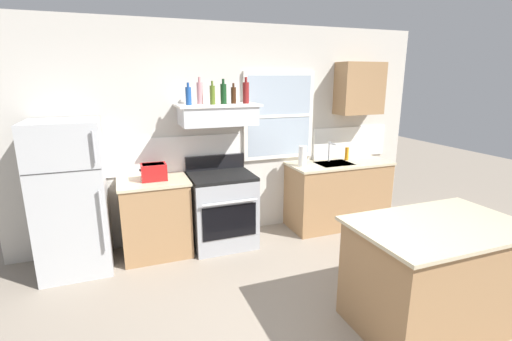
# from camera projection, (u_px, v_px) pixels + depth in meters

# --- Properties ---
(ground_plane) EXTENTS (16.00, 16.00, 0.00)m
(ground_plane) POSITION_uv_depth(u_px,v_px,m) (313.00, 331.00, 3.03)
(ground_plane) COLOR gray
(back_wall) EXTENTS (5.40, 0.11, 2.70)m
(back_wall) POSITION_uv_depth(u_px,v_px,m) (234.00, 133.00, 4.72)
(back_wall) COLOR beige
(back_wall) RESTS_ON ground_plane
(refrigerator) EXTENTS (0.70, 0.72, 1.63)m
(refrigerator) POSITION_uv_depth(u_px,v_px,m) (71.00, 198.00, 3.84)
(refrigerator) COLOR #B7BABC
(refrigerator) RESTS_ON ground_plane
(counter_left_of_stove) EXTENTS (0.79, 0.63, 0.91)m
(counter_left_of_stove) POSITION_uv_depth(u_px,v_px,m) (155.00, 217.00, 4.28)
(counter_left_of_stove) COLOR #9E754C
(counter_left_of_stove) RESTS_ON ground_plane
(toaster) EXTENTS (0.30, 0.20, 0.19)m
(toaster) POSITION_uv_depth(u_px,v_px,m) (154.00, 172.00, 4.14)
(toaster) COLOR red
(toaster) RESTS_ON counter_left_of_stove
(stove_range) EXTENTS (0.76, 0.69, 1.09)m
(stove_range) POSITION_uv_depth(u_px,v_px,m) (222.00, 209.00, 4.52)
(stove_range) COLOR #9EA0A5
(stove_range) RESTS_ON ground_plane
(range_hood_shelf) EXTENTS (0.96, 0.52, 0.24)m
(range_hood_shelf) POSITION_uv_depth(u_px,v_px,m) (218.00, 114.00, 4.31)
(range_hood_shelf) COLOR silver
(bottle_blue_liqueur) EXTENTS (0.07, 0.07, 0.25)m
(bottle_blue_liqueur) POSITION_uv_depth(u_px,v_px,m) (188.00, 96.00, 4.09)
(bottle_blue_liqueur) COLOR #1E478C
(bottle_blue_liqueur) RESTS_ON range_hood_shelf
(bottle_rose_pink) EXTENTS (0.07, 0.07, 0.31)m
(bottle_rose_pink) POSITION_uv_depth(u_px,v_px,m) (200.00, 93.00, 4.22)
(bottle_rose_pink) COLOR #C67F84
(bottle_rose_pink) RESTS_ON range_hood_shelf
(bottle_olive_oil_square) EXTENTS (0.06, 0.06, 0.27)m
(bottle_olive_oil_square) POSITION_uv_depth(u_px,v_px,m) (212.00, 95.00, 4.19)
(bottle_olive_oil_square) COLOR #4C601E
(bottle_olive_oil_square) RESTS_ON range_hood_shelf
(bottle_dark_green_wine) EXTENTS (0.07, 0.07, 0.29)m
(bottle_dark_green_wine) POSITION_uv_depth(u_px,v_px,m) (223.00, 93.00, 4.26)
(bottle_dark_green_wine) COLOR #143819
(bottle_dark_green_wine) RESTS_ON range_hood_shelf
(bottle_brown_stout) EXTENTS (0.06, 0.06, 0.24)m
(bottle_brown_stout) POSITION_uv_depth(u_px,v_px,m) (233.00, 95.00, 4.34)
(bottle_brown_stout) COLOR #381E0F
(bottle_brown_stout) RESTS_ON range_hood_shelf
(bottle_red_label_wine) EXTENTS (0.07, 0.07, 0.31)m
(bottle_red_label_wine) POSITION_uv_depth(u_px,v_px,m) (246.00, 92.00, 4.34)
(bottle_red_label_wine) COLOR maroon
(bottle_red_label_wine) RESTS_ON range_hood_shelf
(counter_right_with_sink) EXTENTS (1.43, 0.63, 0.91)m
(counter_right_with_sink) POSITION_uv_depth(u_px,v_px,m) (338.00, 194.00, 5.14)
(counter_right_with_sink) COLOR #9E754C
(counter_right_with_sink) RESTS_ON ground_plane
(sink_faucet) EXTENTS (0.03, 0.17, 0.28)m
(sink_faucet) POSITION_uv_depth(u_px,v_px,m) (330.00, 149.00, 5.03)
(sink_faucet) COLOR silver
(sink_faucet) RESTS_ON counter_right_with_sink
(paper_towel_roll) EXTENTS (0.11, 0.11, 0.27)m
(paper_towel_roll) POSITION_uv_depth(u_px,v_px,m) (303.00, 156.00, 4.79)
(paper_towel_roll) COLOR white
(paper_towel_roll) RESTS_ON counter_right_with_sink
(dish_soap_bottle) EXTENTS (0.06, 0.06, 0.18)m
(dish_soap_bottle) POSITION_uv_depth(u_px,v_px,m) (347.00, 154.00, 5.15)
(dish_soap_bottle) COLOR orange
(dish_soap_bottle) RESTS_ON counter_right_with_sink
(kitchen_island) EXTENTS (1.40, 0.90, 0.91)m
(kitchen_island) POSITION_uv_depth(u_px,v_px,m) (434.00, 275.00, 3.03)
(kitchen_island) COLOR #9E754C
(kitchen_island) RESTS_ON ground_plane
(upper_cabinet_right) EXTENTS (0.64, 0.32, 0.70)m
(upper_cabinet_right) POSITION_uv_depth(u_px,v_px,m) (360.00, 88.00, 5.02)
(upper_cabinet_right) COLOR #9E754C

